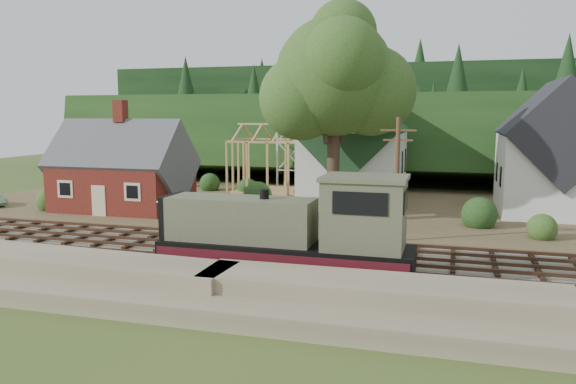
# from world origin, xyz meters

# --- Properties ---
(ground) EXTENTS (140.00, 140.00, 0.00)m
(ground) POSITION_xyz_m (0.00, 0.00, 0.00)
(ground) COLOR #384C1E
(ground) RESTS_ON ground
(embankment) EXTENTS (64.00, 5.00, 1.60)m
(embankment) POSITION_xyz_m (0.00, -8.50, 0.00)
(embankment) COLOR #7F7259
(embankment) RESTS_ON ground
(railroad_bed) EXTENTS (64.00, 11.00, 0.16)m
(railroad_bed) POSITION_xyz_m (0.00, 0.00, 0.08)
(railroad_bed) COLOR #726B5B
(railroad_bed) RESTS_ON ground
(village_flat) EXTENTS (64.00, 26.00, 0.30)m
(village_flat) POSITION_xyz_m (0.00, 18.00, 0.15)
(village_flat) COLOR brown
(village_flat) RESTS_ON ground
(hillside) EXTENTS (70.00, 28.96, 12.74)m
(hillside) POSITION_xyz_m (0.00, 42.00, 0.00)
(hillside) COLOR #1E3F19
(hillside) RESTS_ON ground
(ridge) EXTENTS (80.00, 20.00, 12.00)m
(ridge) POSITION_xyz_m (0.00, 58.00, 0.00)
(ridge) COLOR black
(ridge) RESTS_ON ground
(depot) EXTENTS (10.80, 7.41, 9.00)m
(depot) POSITION_xyz_m (-16.00, 11.00, 3.21)
(depot) COLOR maroon
(depot) RESTS_ON village_flat
(church) EXTENTS (8.40, 15.17, 13.00)m
(church) POSITION_xyz_m (2.00, 19.68, 5.18)
(church) COLOR silver
(church) RESTS_ON village_flat
(farmhouse) EXTENTS (8.40, 10.80, 10.60)m
(farmhouse) POSITION_xyz_m (18.00, 19.00, 4.87)
(farmhouse) COLOR silver
(farmhouse) RESTS_ON village_flat
(timber_frame) EXTENTS (8.20, 6.20, 6.99)m
(timber_frame) POSITION_xyz_m (-6.00, 22.00, 3.27)
(timber_frame) COLOR tan
(timber_frame) RESTS_ON village_flat
(lattice_tower) EXTENTS (3.20, 3.20, 12.12)m
(lattice_tower) POSITION_xyz_m (-6.00, 28.00, 10.03)
(lattice_tower) COLOR silver
(lattice_tower) RESTS_ON village_flat
(big_tree) EXTENTS (10.90, 8.40, 14.70)m
(big_tree) POSITION_xyz_m (2.17, 10.08, 10.22)
(big_tree) COLOR #38281E
(big_tree) RESTS_ON village_flat
(telegraph_pole_near) EXTENTS (2.20, 0.28, 8.00)m
(telegraph_pole_near) POSITION_xyz_m (7.00, 5.20, 4.25)
(telegraph_pole_near) COLOR #4C331E
(telegraph_pole_near) RESTS_ON ground
(locomotive) EXTENTS (12.79, 3.20, 5.09)m
(locomotive) POSITION_xyz_m (2.67, -3.00, 2.23)
(locomotive) COLOR black
(locomotive) RESTS_ON railroad_bed
(car_blue) EXTENTS (1.70, 3.65, 1.21)m
(car_blue) POSITION_xyz_m (-9.91, 11.53, 0.91)
(car_blue) COLOR #6181CF
(car_blue) RESTS_ON village_flat
(patio_set) EXTENTS (1.99, 1.99, 2.22)m
(patio_set) POSITION_xyz_m (-8.73, 5.50, 2.19)
(patio_set) COLOR silver
(patio_set) RESTS_ON village_flat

